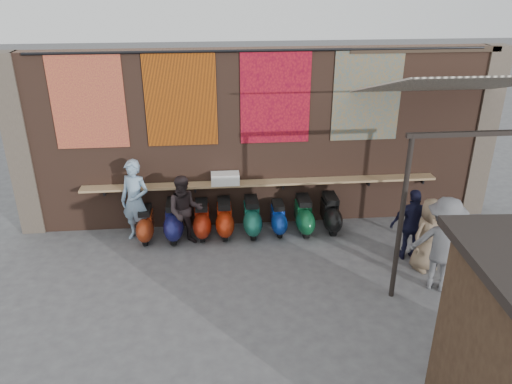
% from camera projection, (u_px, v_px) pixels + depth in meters
% --- Properties ---
extents(ground, '(70.00, 70.00, 0.00)m').
position_uv_depth(ground, '(274.00, 283.00, 9.57)').
color(ground, '#474749').
rests_on(ground, ground).
extents(brick_wall, '(10.00, 0.40, 4.00)m').
position_uv_depth(brick_wall, '(260.00, 140.00, 11.20)').
color(brick_wall, brown).
rests_on(brick_wall, ground).
extents(pier_left, '(0.50, 0.50, 4.00)m').
position_uv_depth(pier_left, '(21.00, 147.00, 10.75)').
color(pier_left, '#4C4238').
rests_on(pier_left, ground).
extents(pier_right, '(0.50, 0.50, 4.00)m').
position_uv_depth(pier_right, '(481.00, 133.00, 11.65)').
color(pier_right, '#4C4238').
rests_on(pier_right, ground).
extents(eating_counter, '(8.00, 0.32, 0.05)m').
position_uv_depth(eating_counter, '(262.00, 183.00, 11.23)').
color(eating_counter, '#9E7A51').
rests_on(eating_counter, brick_wall).
extents(shelf_box, '(0.62, 0.32, 0.25)m').
position_uv_depth(shelf_box, '(225.00, 178.00, 11.07)').
color(shelf_box, white).
rests_on(shelf_box, eating_counter).
extents(tapestry_redgold, '(1.50, 0.02, 2.00)m').
position_uv_depth(tapestry_redgold, '(88.00, 102.00, 10.28)').
color(tapestry_redgold, maroon).
rests_on(tapestry_redgold, brick_wall).
extents(tapestry_sun, '(1.50, 0.02, 2.00)m').
position_uv_depth(tapestry_sun, '(181.00, 100.00, 10.45)').
color(tapestry_sun, orange).
rests_on(tapestry_sun, brick_wall).
extents(tapestry_orange, '(1.50, 0.02, 2.00)m').
position_uv_depth(tapestry_orange, '(275.00, 98.00, 10.62)').
color(tapestry_orange, '#B51623').
rests_on(tapestry_orange, brick_wall).
extents(tapestry_multi, '(1.50, 0.02, 2.00)m').
position_uv_depth(tapestry_multi, '(367.00, 96.00, 10.79)').
color(tapestry_multi, '#215E7B').
rests_on(tapestry_multi, brick_wall).
extents(hang_rail, '(9.50, 0.06, 0.06)m').
position_uv_depth(hang_rail, '(262.00, 51.00, 10.18)').
color(hang_rail, black).
rests_on(hang_rail, brick_wall).
extents(scooter_stool_0, '(0.35, 0.77, 0.73)m').
position_uv_depth(scooter_stool_0, '(146.00, 224.00, 10.97)').
color(scooter_stool_0, '#973114').
rests_on(scooter_stool_0, ground).
extents(scooter_stool_1, '(0.40, 0.89, 0.85)m').
position_uv_depth(scooter_stool_1, '(174.00, 221.00, 11.00)').
color(scooter_stool_1, '#171953').
rests_on(scooter_stool_1, ground).
extents(scooter_stool_2, '(0.37, 0.83, 0.79)m').
position_uv_depth(scooter_stool_2, '(202.00, 220.00, 11.11)').
color(scooter_stool_2, maroon).
rests_on(scooter_stool_2, ground).
extents(scooter_stool_3, '(0.38, 0.85, 0.81)m').
position_uv_depth(scooter_stool_3, '(225.00, 218.00, 11.15)').
color(scooter_stool_3, '#A8260C').
rests_on(scooter_stool_3, ground).
extents(scooter_stool_4, '(0.39, 0.86, 0.82)m').
position_uv_depth(scooter_stool_4, '(252.00, 217.00, 11.20)').
color(scooter_stool_4, '#175F4F').
rests_on(scooter_stool_4, ground).
extents(scooter_stool_5, '(0.33, 0.74, 0.70)m').
position_uv_depth(scooter_stool_5, '(278.00, 218.00, 11.28)').
color(scooter_stool_5, '#0D3297').
rests_on(scooter_stool_5, ground).
extents(scooter_stool_6, '(0.39, 0.86, 0.82)m').
position_uv_depth(scooter_stool_6, '(304.00, 216.00, 11.27)').
color(scooter_stool_6, '#0F4E2A').
rests_on(scooter_stool_6, ground).
extents(scooter_stool_7, '(0.39, 0.87, 0.82)m').
position_uv_depth(scooter_stool_7, '(330.00, 214.00, 11.36)').
color(scooter_stool_7, black).
rests_on(scooter_stool_7, ground).
extents(diner_left, '(0.80, 0.68, 1.85)m').
position_uv_depth(diner_left, '(135.00, 201.00, 10.77)').
color(diner_left, '#81A0BC').
rests_on(diner_left, ground).
extents(diner_right, '(0.82, 0.66, 1.58)m').
position_uv_depth(diner_right, '(185.00, 211.00, 10.63)').
color(diner_right, '#292022').
rests_on(diner_right, ground).
extents(shopper_navy, '(0.92, 0.42, 1.54)m').
position_uv_depth(shopper_navy, '(412.00, 225.00, 10.09)').
color(shopper_navy, black).
rests_on(shopper_navy, ground).
extents(shopper_grey, '(1.37, 1.21, 1.85)m').
position_uv_depth(shopper_grey, '(443.00, 244.00, 9.08)').
color(shopper_grey, slate).
rests_on(shopper_grey, ground).
extents(shopper_tan, '(0.87, 0.72, 1.52)m').
position_uv_depth(shopper_tan, '(428.00, 235.00, 9.74)').
color(shopper_tan, '#7E6850').
rests_on(shopper_tan, ground).
extents(awning_canvas, '(3.20, 3.28, 0.97)m').
position_uv_depth(awning_canvas, '(458.00, 84.00, 9.23)').
color(awning_canvas, beige).
rests_on(awning_canvas, brick_wall).
extents(awning_ledger, '(3.30, 0.08, 0.12)m').
position_uv_depth(awning_ledger, '(426.00, 50.00, 10.51)').
color(awning_ledger, '#33261C').
rests_on(awning_ledger, brick_wall).
extents(awning_header, '(3.00, 0.08, 0.08)m').
position_uv_depth(awning_header, '(496.00, 133.00, 8.06)').
color(awning_header, black).
rests_on(awning_header, awning_post_left).
extents(awning_post_left, '(0.09, 0.09, 3.10)m').
position_uv_depth(awning_post_left, '(401.00, 221.00, 8.57)').
color(awning_post_left, black).
rests_on(awning_post_left, ground).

